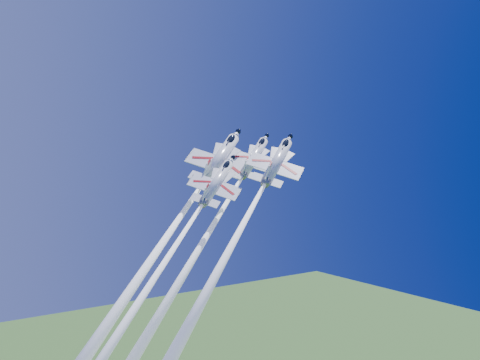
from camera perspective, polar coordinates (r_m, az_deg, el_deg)
jet_lead at (r=85.78m, az=-2.97°, el=-4.99°), size 34.39×29.60×39.44m
jet_left at (r=83.29m, az=-7.74°, el=-5.90°), size 39.02×33.15×44.07m
jet_right at (r=79.12m, az=0.34°, el=-4.73°), size 31.53×26.60×35.31m
jet_slot at (r=75.79m, az=-8.36°, el=-9.17°), size 33.80×29.19×38.92m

